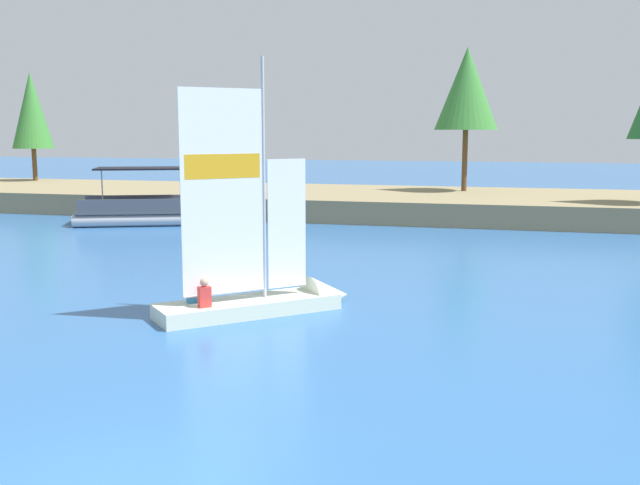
{
  "coord_description": "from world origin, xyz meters",
  "views": [
    {
      "loc": [
        4.69,
        -7.55,
        4.47
      ],
      "look_at": [
        -0.75,
        13.22,
        1.2
      ],
      "focal_mm": 41.61,
      "sensor_mm": 36.0,
      "label": 1
    }
  ],
  "objects_px": {
    "shoreline_tree_left": "(32,111)",
    "shoreline_tree_midleft": "(467,89)",
    "pontoon_boat": "(143,210)",
    "sailboat": "(277,291)"
  },
  "relations": [
    {
      "from": "shoreline_tree_left",
      "to": "shoreline_tree_midleft",
      "type": "bearing_deg",
      "value": -2.71
    },
    {
      "from": "shoreline_tree_left",
      "to": "pontoon_boat",
      "type": "relative_size",
      "value": 1.07
    },
    {
      "from": "pontoon_boat",
      "to": "sailboat",
      "type": "bearing_deg",
      "value": -73.96
    },
    {
      "from": "shoreline_tree_left",
      "to": "pontoon_boat",
      "type": "distance_m",
      "value": 18.37
    },
    {
      "from": "shoreline_tree_left",
      "to": "pontoon_boat",
      "type": "bearing_deg",
      "value": -38.76
    },
    {
      "from": "shoreline_tree_midleft",
      "to": "shoreline_tree_left",
      "type": "bearing_deg",
      "value": 177.29
    },
    {
      "from": "shoreline_tree_left",
      "to": "sailboat",
      "type": "distance_m",
      "value": 36.45
    },
    {
      "from": "shoreline_tree_midleft",
      "to": "pontoon_boat",
      "type": "distance_m",
      "value": 18.41
    },
    {
      "from": "pontoon_boat",
      "to": "shoreline_tree_midleft",
      "type": "bearing_deg",
      "value": 12.03
    },
    {
      "from": "shoreline_tree_left",
      "to": "pontoon_boat",
      "type": "xyz_separation_m",
      "value": [
        13.78,
        -11.06,
        -5.05
      ]
    }
  ]
}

